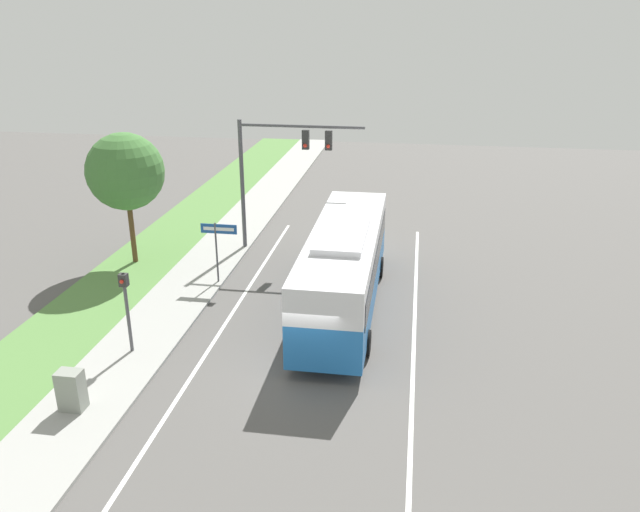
% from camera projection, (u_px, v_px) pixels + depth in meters
% --- Properties ---
extents(ground_plane, '(80.00, 80.00, 0.00)m').
position_uv_depth(ground_plane, '(304.00, 371.00, 20.80)').
color(ground_plane, '#565451').
extents(sidewalk, '(2.80, 80.00, 0.12)m').
position_uv_depth(sidewalk, '(129.00, 355.00, 21.67)').
color(sidewalk, '#9E9E99').
rests_on(sidewalk, ground_plane).
extents(grass_verge, '(3.60, 80.00, 0.10)m').
position_uv_depth(grass_verge, '(44.00, 348.00, 22.14)').
color(grass_verge, '#568442').
rests_on(grass_verge, ground_plane).
extents(lane_divider_near, '(0.14, 30.00, 0.01)m').
position_uv_depth(lane_divider_near, '(201.00, 362.00, 21.32)').
color(lane_divider_near, silver).
rests_on(lane_divider_near, ground_plane).
extents(lane_divider_far, '(0.14, 30.00, 0.01)m').
position_uv_depth(lane_divider_far, '(413.00, 380.00, 20.28)').
color(lane_divider_far, silver).
rests_on(lane_divider_far, ground_plane).
extents(bus, '(2.72, 11.37, 3.55)m').
position_uv_depth(bus, '(344.00, 263.00, 24.54)').
color(bus, '#236BB7').
rests_on(bus, ground_plane).
extents(signal_gantry, '(6.05, 0.41, 6.49)m').
position_uv_depth(signal_gantry, '(278.00, 160.00, 29.79)').
color(signal_gantry, '#4C4C51').
rests_on(signal_gantry, ground_plane).
extents(pedestrian_signal, '(0.28, 0.34, 3.03)m').
position_uv_depth(pedestrian_signal, '(126.00, 300.00, 21.14)').
color(pedestrian_signal, '#4C4C51').
rests_on(pedestrian_signal, ground_plane).
extents(street_sign, '(1.59, 0.08, 2.83)m').
position_uv_depth(street_sign, '(218.00, 240.00, 26.80)').
color(street_sign, '#4C4C51').
rests_on(street_sign, ground_plane).
extents(utility_cabinet, '(0.73, 0.52, 1.27)m').
position_uv_depth(utility_cabinet, '(71.00, 390.00, 18.41)').
color(utility_cabinet, gray).
rests_on(utility_cabinet, sidewalk).
extents(roadside_tree, '(3.52, 3.52, 6.14)m').
position_uv_depth(roadside_tree, '(125.00, 172.00, 28.19)').
color(roadside_tree, brown).
rests_on(roadside_tree, grass_verge).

